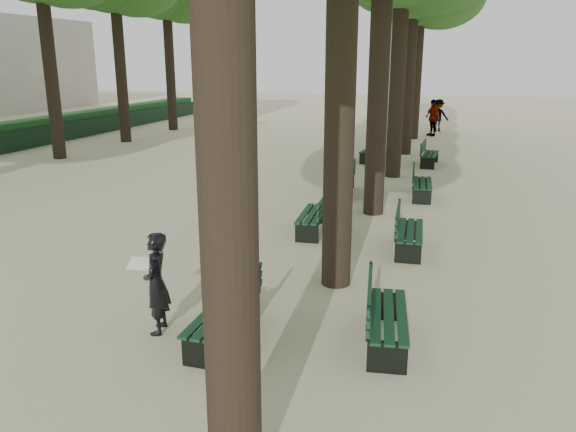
# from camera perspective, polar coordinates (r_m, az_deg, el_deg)

# --- Properties ---
(ground) EXTENTS (120.00, 120.00, 0.00)m
(ground) POSITION_cam_1_polar(r_m,az_deg,el_deg) (8.13, -10.22, -13.44)
(ground) COLOR beige
(ground) RESTS_ON ground
(bench_left_0) EXTENTS (0.59, 1.80, 0.92)m
(bench_left_0) POSITION_cam_1_polar(r_m,az_deg,el_deg) (8.23, -6.58, -10.76)
(bench_left_0) COLOR black
(bench_left_0) RESTS_ON ground
(bench_left_1) EXTENTS (0.69, 1.83, 0.92)m
(bench_left_1) POSITION_cam_1_polar(r_m,az_deg,el_deg) (13.09, 2.52, -0.54)
(bench_left_1) COLOR black
(bench_left_1) RESTS_ON ground
(bench_left_2) EXTENTS (0.81, 1.86, 0.92)m
(bench_left_2) POSITION_cam_1_polar(r_m,az_deg,el_deg) (16.99, 5.78, 3.18)
(bench_left_2) COLOR black
(bench_left_2) RESTS_ON ground
(bench_left_3) EXTENTS (0.78, 1.86, 0.92)m
(bench_left_3) POSITION_cam_1_polar(r_m,az_deg,el_deg) (22.61, 8.45, 6.21)
(bench_left_3) COLOR black
(bench_left_3) RESTS_ON ground
(bench_right_0) EXTENTS (0.78, 1.86, 0.92)m
(bench_right_0) POSITION_cam_1_polar(r_m,az_deg,el_deg) (8.21, 10.03, -10.99)
(bench_right_0) COLOR black
(bench_right_0) RESTS_ON ground
(bench_right_1) EXTENTS (0.66, 1.83, 0.92)m
(bench_right_1) POSITION_cam_1_polar(r_m,az_deg,el_deg) (12.10, 12.22, -2.26)
(bench_right_1) COLOR black
(bench_right_1) RESTS_ON ground
(bench_right_2) EXTENTS (0.68, 1.83, 0.92)m
(bench_right_2) POSITION_cam_1_polar(r_m,az_deg,el_deg) (16.81, 13.44, 2.69)
(bench_right_2) COLOR black
(bench_right_2) RESTS_ON ground
(bench_right_3) EXTENTS (0.67, 1.83, 0.92)m
(bench_right_3) POSITION_cam_1_polar(r_m,az_deg,el_deg) (22.10, 14.18, 5.68)
(bench_right_3) COLOR black
(bench_right_3) RESTS_ON ground
(man_with_map) EXTENTS (0.66, 0.67, 1.54)m
(man_with_map) POSITION_cam_1_polar(r_m,az_deg,el_deg) (8.45, -13.24, -6.66)
(man_with_map) COLOR black
(man_with_map) RESTS_ON ground
(pedestrian_d) EXTENTS (0.46, 0.81, 1.56)m
(pedestrian_d) POSITION_cam_1_polar(r_m,az_deg,el_deg) (34.30, 11.14, 10.12)
(pedestrian_d) COLOR #262628
(pedestrian_d) RESTS_ON ground
(pedestrian_c) EXTENTS (0.97, 1.12, 1.90)m
(pedestrian_c) POSITION_cam_1_polar(r_m,az_deg,el_deg) (30.81, 14.48, 9.65)
(pedestrian_c) COLOR #262628
(pedestrian_c) RESTS_ON ground
(pedestrian_b) EXTENTS (1.20, 0.67, 1.77)m
(pedestrian_b) POSITION_cam_1_polar(r_m,az_deg,el_deg) (32.92, 15.05, 9.85)
(pedestrian_b) COLOR #262628
(pedestrian_b) RESTS_ON ground
(pedestrian_e) EXTENTS (1.25, 1.43, 1.69)m
(pedestrian_e) POSITION_cam_1_polar(r_m,az_deg,el_deg) (33.45, -4.32, 10.34)
(pedestrian_e) COLOR #262628
(pedestrian_e) RESTS_ON ground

